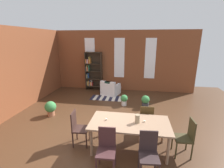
% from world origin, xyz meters
% --- Properties ---
extents(ground_plane, '(11.47, 11.47, 0.00)m').
position_xyz_m(ground_plane, '(0.00, 0.00, 0.00)').
color(ground_plane, '#472C1A').
extents(back_wall_brick, '(7.97, 0.12, 3.23)m').
position_xyz_m(back_wall_brick, '(0.00, 4.47, 1.61)').
color(back_wall_brick, brown).
rests_on(back_wall_brick, ground).
extents(window_pane_0, '(0.55, 0.02, 2.10)m').
position_xyz_m(window_pane_0, '(-1.63, 4.40, 1.77)').
color(window_pane_0, white).
extents(window_pane_1, '(0.55, 0.02, 2.10)m').
position_xyz_m(window_pane_1, '(0.00, 4.40, 1.77)').
color(window_pane_1, white).
extents(window_pane_2, '(0.55, 0.02, 2.10)m').
position_xyz_m(window_pane_2, '(1.63, 4.40, 1.77)').
color(window_pane_2, white).
extents(dining_table, '(1.98, 1.01, 0.77)m').
position_xyz_m(dining_table, '(0.87, -0.64, 0.70)').
color(dining_table, '#937157').
rests_on(dining_table, ground).
extents(vase_on_table, '(0.12, 0.12, 0.22)m').
position_xyz_m(vase_on_table, '(1.06, -0.64, 0.88)').
color(vase_on_table, '#998466').
rests_on(vase_on_table, dining_table).
extents(tealight_candle_0, '(0.04, 0.04, 0.05)m').
position_xyz_m(tealight_candle_0, '(1.24, -0.58, 0.80)').
color(tealight_candle_0, silver).
rests_on(tealight_candle_0, dining_table).
extents(tealight_candle_1, '(0.04, 0.04, 0.05)m').
position_xyz_m(tealight_candle_1, '(0.28, -0.64, 0.80)').
color(tealight_candle_1, silver).
rests_on(tealight_candle_1, dining_table).
extents(dining_chair_head_right, '(0.42, 0.42, 0.95)m').
position_xyz_m(dining_chair_head_right, '(2.24, -0.63, 0.51)').
color(dining_chair_head_right, '#38321A').
rests_on(dining_chair_head_right, ground).
extents(dining_chair_head_left, '(0.43, 0.43, 0.95)m').
position_xyz_m(dining_chair_head_left, '(-0.49, -0.65, 0.51)').
color(dining_chair_head_left, '#331F1B').
rests_on(dining_chair_head_left, ground).
extents(dining_chair_near_left, '(0.42, 0.42, 0.95)m').
position_xyz_m(dining_chair_near_left, '(0.42, -1.37, 0.51)').
color(dining_chair_near_left, '#3F2324').
rests_on(dining_chair_near_left, ground).
extents(dining_chair_near_right, '(0.44, 0.44, 0.95)m').
position_xyz_m(dining_chair_near_right, '(1.31, -1.37, 0.51)').
color(dining_chair_near_right, '#2E2121').
rests_on(dining_chair_near_right, ground).
extents(dining_chair_far_right, '(0.42, 0.42, 0.95)m').
position_xyz_m(dining_chair_far_right, '(1.32, 0.09, 0.51)').
color(dining_chair_far_right, '#402E14').
rests_on(dining_chair_far_right, ground).
extents(bookshelf_tall, '(0.93, 0.29, 2.10)m').
position_xyz_m(bookshelf_tall, '(-1.47, 4.23, 1.04)').
color(bookshelf_tall, '#2D2319').
rests_on(bookshelf_tall, ground).
extents(armchair_white, '(1.00, 1.00, 0.75)m').
position_xyz_m(armchair_white, '(-0.34, 3.52, 0.28)').
color(armchair_white, white).
rests_on(armchair_white, ground).
extents(potted_plant_by_shelf, '(0.30, 0.30, 0.47)m').
position_xyz_m(potted_plant_by_shelf, '(0.49, 2.20, 0.27)').
color(potted_plant_by_shelf, silver).
rests_on(potted_plant_by_shelf, ground).
extents(potted_plant_corner, '(0.41, 0.41, 0.56)m').
position_xyz_m(potted_plant_corner, '(-2.12, 0.80, 0.32)').
color(potted_plant_corner, '#9E6042').
rests_on(potted_plant_corner, ground).
extents(potted_plant_window, '(0.34, 0.34, 0.52)m').
position_xyz_m(potted_plant_window, '(1.38, 2.13, 0.28)').
color(potted_plant_window, '#333338').
rests_on(potted_plant_window, ground).
extents(striped_rug, '(1.50, 0.72, 0.01)m').
position_xyz_m(striped_rug, '(-0.44, 2.95, 0.00)').
color(striped_rug, '#1E1E33').
rests_on(striped_rug, ground).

